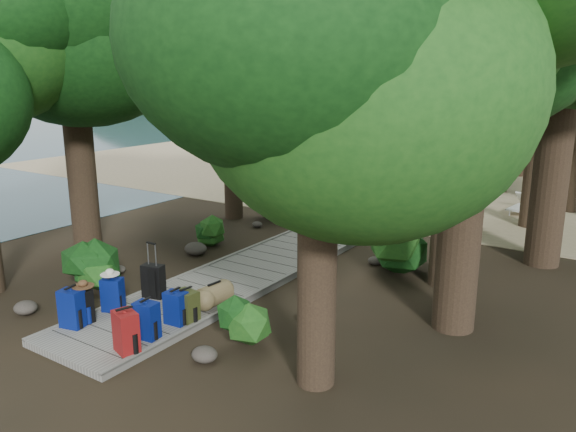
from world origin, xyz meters
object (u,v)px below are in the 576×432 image
Objects in this scene: backpack_right_d at (187,304)px; suitcase_on_boardwalk at (153,281)px; sun_lounger at (522,204)px; backpack_left_b at (82,304)px; backpack_right_b at (147,318)px; backpack_right_a at (126,330)px; lone_suitcase_on_sand at (405,199)px; backpack_right_c at (176,306)px; backpack_left_c at (113,293)px; duffel_right_khaki at (215,295)px; backpack_left_a at (72,307)px; kayak at (341,179)px.

backpack_right_d is 0.94× the size of suitcase_on_boardwalk.
sun_lounger is at bearing 81.14° from backpack_right_d.
backpack_right_b is at bearing 10.32° from backpack_left_b.
backpack_right_a reaches higher than lone_suitcase_on_sand.
backpack_right_c is at bearing -104.35° from lone_suitcase_on_sand.
backpack_right_d is at bearing 61.89° from backpack_right_c.
backpack_left_c is at bearing 155.51° from backpack_right_b.
backpack_right_a is 12.04m from lone_suitcase_on_sand.
duffel_right_khaki is at bearing 110.32° from backpack_right_a.
backpack_left_a reaches higher than backpack_right_b.
backpack_right_c is (1.41, 0.88, -0.02)m from backpack_left_b.
sun_lounger is at bearing 95.57° from backpack_right_a.
duffel_right_khaki is (1.43, 1.86, -0.13)m from backpack_left_b.
backpack_left_b reaches higher than backpack_right_c.
backpack_right_d is at bearing -80.26° from duffel_right_khaki.
backpack_right_a reaches higher than backpack_right_b.
backpack_left_b is 1.09× the size of backpack_right_d.
backpack_left_c is 1.39m from backpack_right_c.
suitcase_on_boardwalk is (0.14, 0.87, -0.01)m from backpack_left_c.
backpack_left_b is at bearing -66.48° from kayak.
backpack_right_b reaches higher than backpack_right_d.
backpack_right_d is at bearing 109.27° from backpack_right_a.
suitcase_on_boardwalk is (-1.22, 1.30, -0.02)m from backpack_right_b.
backpack_right_b is at bearing -89.78° from backpack_right_d.
backpack_right_a reaches higher than kayak.
backpack_right_a is 13.79m from sun_lounger.
backpack_left_a is at bearing -66.56° from kayak.
backpack_right_b is (-0.10, 0.52, -0.03)m from backpack_right_a.
backpack_left_c is at bearing -111.40° from lone_suitcase_on_sand.
kayak is at bearing 112.94° from backpack_right_d.
sun_lounger is (3.37, 1.40, -0.02)m from lone_suitcase_on_sand.
duffel_right_khaki is 0.19× the size of kayak.
backpack_right_a reaches higher than backpack_left_b.
suitcase_on_boardwalk is at bearing -158.16° from duffel_right_khaki.
sun_lounger is (3.15, 11.27, -0.01)m from duffel_right_khaki.
backpack_left_a is 1.10× the size of backpack_left_b.
backpack_left_a is 1.15× the size of backpack_right_c.
backpack_right_d reaches higher than kayak.
backpack_right_a is 0.41× the size of sun_lounger.
backpack_right_b is 14.88m from kayak.
backpack_right_b is at bearing -59.72° from suitcase_on_boardwalk.
backpack_right_d is (1.47, 1.27, -0.06)m from backpack_left_a.
kayak is (-2.91, 13.00, -0.27)m from suitcase_on_boardwalk.
backpack_right_d is at bearing 27.44° from backpack_left_a.
backpack_left_a is at bearing -111.09° from lone_suitcase_on_sand.
backpack_left_a reaches higher than duffel_right_khaki.
duffel_right_khaki is at bearing 42.21° from backpack_left_a.
backpack_left_c is at bearing -112.27° from suitcase_on_boardwalk.
kayak is at bearing 76.22° from backpack_left_c.
lone_suitcase_on_sand is at bearing -22.26° from kayak.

